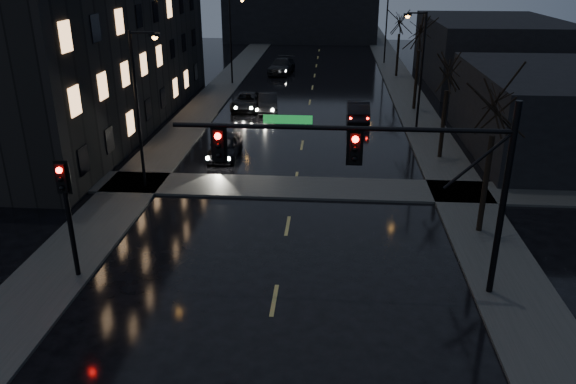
% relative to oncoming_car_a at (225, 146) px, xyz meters
% --- Properties ---
extents(sidewalk_left, '(3.00, 140.00, 0.12)m').
position_rel_oncoming_car_a_xyz_m(sidewalk_left, '(-3.98, 11.71, -0.64)').
color(sidewalk_left, '#2D2D2B').
rests_on(sidewalk_left, ground).
extents(sidewalk_right, '(3.00, 140.00, 0.12)m').
position_rel_oncoming_car_a_xyz_m(sidewalk_right, '(13.02, 11.71, -0.64)').
color(sidewalk_right, '#2D2D2B').
rests_on(sidewalk_right, ground).
extents(sidewalk_cross, '(40.00, 3.00, 0.12)m').
position_rel_oncoming_car_a_xyz_m(sidewalk_cross, '(4.52, -4.79, -0.64)').
color(sidewalk_cross, '#2D2D2B').
rests_on(sidewalk_cross, ground).
extents(apartment_block, '(12.00, 30.00, 12.00)m').
position_rel_oncoming_car_a_xyz_m(apartment_block, '(-11.98, 6.71, 5.30)').
color(apartment_block, black).
rests_on(apartment_block, ground).
extents(commercial_right_near, '(10.00, 14.00, 5.00)m').
position_rel_oncoming_car_a_xyz_m(commercial_right_near, '(20.02, 2.71, 1.80)').
color(commercial_right_near, black).
rests_on(commercial_right_near, ground).
extents(commercial_right_far, '(12.00, 18.00, 6.00)m').
position_rel_oncoming_car_a_xyz_m(commercial_right_far, '(21.52, 24.71, 2.30)').
color(commercial_right_far, black).
rests_on(commercial_right_far, ground).
extents(far_block, '(22.00, 10.00, 8.00)m').
position_rel_oncoming_car_a_xyz_m(far_block, '(1.52, 54.71, 3.30)').
color(far_block, black).
rests_on(far_block, ground).
extents(signal_mast, '(11.11, 0.41, 7.00)m').
position_rel_oncoming_car_a_xyz_m(signal_mast, '(8.36, -14.29, 4.17)').
color(signal_mast, black).
rests_on(signal_mast, ground).
extents(signal_pole_left, '(0.35, 0.41, 4.53)m').
position_rel_oncoming_car_a_xyz_m(signal_pole_left, '(-2.98, -14.29, 2.31)').
color(signal_pole_left, black).
rests_on(signal_pole_left, ground).
extents(tree_near, '(3.52, 3.52, 8.08)m').
position_rel_oncoming_car_a_xyz_m(tree_near, '(12.92, -9.29, 5.52)').
color(tree_near, black).
rests_on(tree_near, ground).
extents(tree_mid_a, '(3.30, 3.30, 7.58)m').
position_rel_oncoming_car_a_xyz_m(tree_mid_a, '(12.92, 0.71, 5.12)').
color(tree_mid_a, black).
rests_on(tree_mid_a, ground).
extents(tree_mid_b, '(3.74, 3.74, 8.59)m').
position_rel_oncoming_car_a_xyz_m(tree_mid_b, '(12.92, 12.71, 5.91)').
color(tree_mid_b, black).
rests_on(tree_mid_b, ground).
extents(tree_far, '(3.43, 3.43, 7.88)m').
position_rel_oncoming_car_a_xyz_m(tree_far, '(12.92, 26.71, 5.36)').
color(tree_far, black).
rests_on(tree_far, ground).
extents(streetlight_l_near, '(1.53, 0.28, 8.00)m').
position_rel_oncoming_car_a_xyz_m(streetlight_l_near, '(-3.07, -5.29, 4.07)').
color(streetlight_l_near, black).
rests_on(streetlight_l_near, ground).
extents(streetlight_l_far, '(1.53, 0.28, 8.00)m').
position_rel_oncoming_car_a_xyz_m(streetlight_l_far, '(-3.07, 21.71, 4.07)').
color(streetlight_l_far, black).
rests_on(streetlight_l_far, ground).
extents(streetlight_r_mid, '(1.53, 0.28, 8.00)m').
position_rel_oncoming_car_a_xyz_m(streetlight_r_mid, '(12.10, 6.71, 4.07)').
color(streetlight_r_mid, black).
rests_on(streetlight_r_mid, ground).
extents(streetlight_r_far, '(1.53, 0.28, 8.00)m').
position_rel_oncoming_car_a_xyz_m(streetlight_r_far, '(12.10, 34.71, 4.07)').
color(streetlight_r_far, black).
rests_on(streetlight_r_far, ground).
extents(oncoming_car_a, '(1.75, 4.16, 1.41)m').
position_rel_oncoming_car_a_xyz_m(oncoming_car_a, '(0.00, 0.00, 0.00)').
color(oncoming_car_a, black).
rests_on(oncoming_car_a, ground).
extents(oncoming_car_b, '(1.94, 4.35, 1.39)m').
position_rel_oncoming_car_a_xyz_m(oncoming_car_b, '(1.33, 11.40, -0.01)').
color(oncoming_car_b, black).
rests_on(oncoming_car_b, ground).
extents(oncoming_car_c, '(2.38, 4.77, 1.30)m').
position_rel_oncoming_car_a_xyz_m(oncoming_car_c, '(-0.37, 11.94, -0.05)').
color(oncoming_car_c, black).
rests_on(oncoming_car_c, ground).
extents(oncoming_car_d, '(2.86, 5.66, 1.58)m').
position_rel_oncoming_car_a_xyz_m(oncoming_car_d, '(0.97, 27.77, 0.09)').
color(oncoming_car_d, black).
rests_on(oncoming_car_d, ground).
extents(lead_car, '(1.62, 4.62, 1.52)m').
position_rel_oncoming_car_a_xyz_m(lead_car, '(8.32, 9.22, 0.06)').
color(lead_car, black).
rests_on(lead_car, ground).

